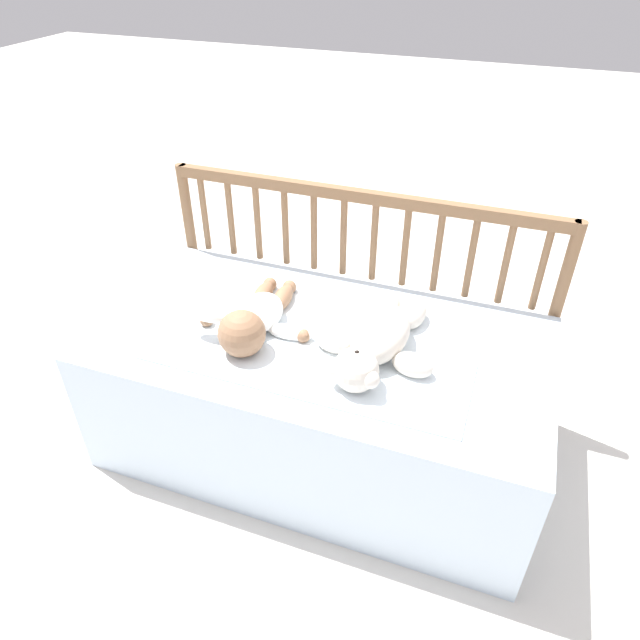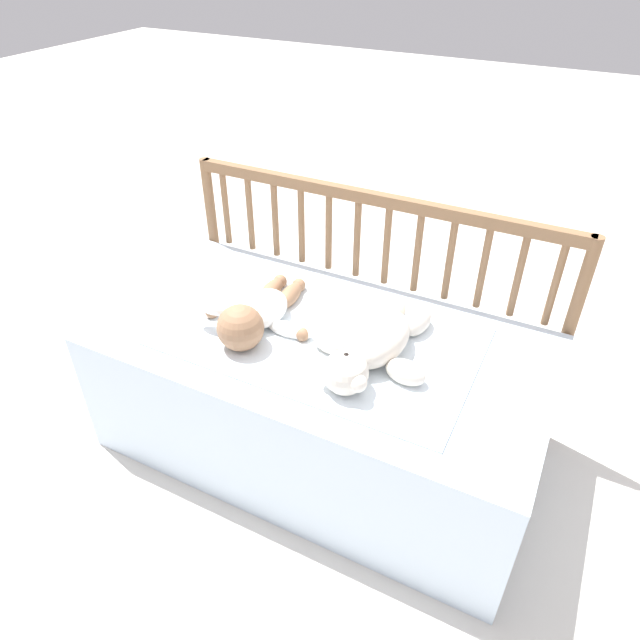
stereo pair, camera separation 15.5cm
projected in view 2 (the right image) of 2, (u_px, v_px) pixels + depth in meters
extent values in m
plane|color=silver|center=(320.00, 442.00, 1.84)|extent=(12.00, 12.00, 0.00)
cube|color=silver|center=(320.00, 394.00, 1.72)|extent=(1.27, 0.66, 0.43)
cylinder|color=brown|center=(216.00, 254.00, 2.11)|extent=(0.04, 0.04, 0.72)
cylinder|color=brown|center=(563.00, 348.00, 1.66)|extent=(0.04, 0.04, 0.72)
cube|color=brown|center=(374.00, 198.00, 1.69)|extent=(1.23, 0.03, 0.04)
cylinder|color=brown|center=(226.00, 209.00, 1.97)|extent=(0.02, 0.02, 0.26)
cylinder|color=brown|center=(250.00, 214.00, 1.94)|extent=(0.02, 0.02, 0.26)
cylinder|color=brown|center=(275.00, 220.00, 1.90)|extent=(0.02, 0.02, 0.26)
cylinder|color=brown|center=(301.00, 226.00, 1.86)|extent=(0.02, 0.02, 0.26)
cylinder|color=brown|center=(329.00, 233.00, 1.83)|extent=(0.02, 0.02, 0.26)
cylinder|color=brown|center=(357.00, 239.00, 1.79)|extent=(0.02, 0.02, 0.26)
cylinder|color=brown|center=(387.00, 246.00, 1.75)|extent=(0.02, 0.02, 0.26)
cylinder|color=brown|center=(417.00, 253.00, 1.72)|extent=(0.02, 0.02, 0.26)
cylinder|color=brown|center=(449.00, 261.00, 1.68)|extent=(0.02, 0.02, 0.26)
cylinder|color=brown|center=(483.00, 269.00, 1.64)|extent=(0.02, 0.02, 0.26)
cylinder|color=brown|center=(518.00, 277.00, 1.61)|extent=(0.02, 0.02, 0.26)
cylinder|color=brown|center=(555.00, 285.00, 1.57)|extent=(0.02, 0.02, 0.26)
cube|color=white|center=(319.00, 336.00, 1.59)|extent=(0.86, 0.51, 0.01)
ellipsoid|color=silver|center=(378.00, 339.00, 1.50)|extent=(0.17, 0.25, 0.11)
sphere|color=silver|center=(346.00, 372.00, 1.38)|extent=(0.11, 0.11, 0.11)
sphere|color=beige|center=(346.00, 362.00, 1.37)|extent=(0.05, 0.05, 0.05)
sphere|color=black|center=(346.00, 356.00, 1.35)|extent=(0.02, 0.02, 0.02)
sphere|color=silver|center=(358.00, 383.00, 1.35)|extent=(0.05, 0.05, 0.05)
sphere|color=silver|center=(325.00, 369.00, 1.39)|extent=(0.05, 0.05, 0.05)
ellipsoid|color=silver|center=(406.00, 372.00, 1.42)|extent=(0.11, 0.08, 0.06)
ellipsoid|color=silver|center=(331.00, 342.00, 1.52)|extent=(0.11, 0.08, 0.06)
ellipsoid|color=silver|center=(417.00, 321.00, 1.60)|extent=(0.08, 0.13, 0.07)
ellipsoid|color=silver|center=(391.00, 312.00, 1.63)|extent=(0.08, 0.13, 0.07)
ellipsoid|color=white|center=(263.00, 309.00, 1.63)|extent=(0.14, 0.19, 0.08)
sphere|color=#936B4C|center=(240.00, 328.00, 1.52)|extent=(0.13, 0.13, 0.13)
ellipsoid|color=white|center=(290.00, 330.00, 1.58)|extent=(0.14, 0.06, 0.05)
ellipsoid|color=white|center=(213.00, 307.00, 1.57)|extent=(0.14, 0.06, 0.05)
sphere|color=#936B4C|center=(303.00, 334.00, 1.56)|extent=(0.04, 0.04, 0.04)
sphere|color=#936B4C|center=(212.00, 312.00, 1.65)|extent=(0.04, 0.04, 0.04)
ellipsoid|color=#936B4C|center=(290.00, 295.00, 1.72)|extent=(0.06, 0.14, 0.05)
ellipsoid|color=#936B4C|center=(271.00, 291.00, 1.74)|extent=(0.06, 0.14, 0.05)
sphere|color=#936B4C|center=(299.00, 285.00, 1.77)|extent=(0.04, 0.04, 0.04)
sphere|color=#936B4C|center=(280.00, 281.00, 1.79)|extent=(0.04, 0.04, 0.04)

